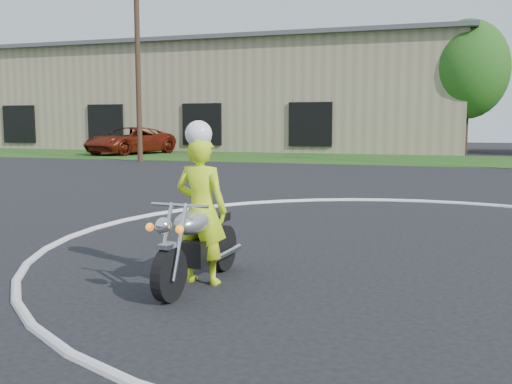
% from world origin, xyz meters
% --- Properties ---
extents(ground, '(120.00, 120.00, 0.00)m').
position_xyz_m(ground, '(0.00, 0.00, 0.00)').
color(ground, black).
rests_on(ground, ground).
extents(grass_strip, '(120.00, 10.00, 0.02)m').
position_xyz_m(grass_strip, '(0.00, 27.00, 0.01)').
color(grass_strip, '#1E4714').
rests_on(grass_strip, ground).
extents(primary_motorcycle, '(0.75, 2.15, 1.13)m').
position_xyz_m(primary_motorcycle, '(-2.53, 0.06, 0.55)').
color(primary_motorcycle, black).
rests_on(primary_motorcycle, ground).
extents(rider_primary_grp, '(0.72, 0.50, 2.10)m').
position_xyz_m(rider_primary_grp, '(-2.53, 0.20, 1.01)').
color(rider_primary_grp, '#D4FF1A').
rests_on(rider_primary_grp, ground).
extents(pickup_grp, '(4.62, 7.10, 1.82)m').
position_xyz_m(pickup_grp, '(-19.37, 27.49, 0.91)').
color(pickup_grp, '#5E170A').
rests_on(pickup_grp, ground).
extents(warehouse, '(41.00, 17.00, 8.30)m').
position_xyz_m(warehouse, '(-18.00, 39.99, 4.16)').
color(warehouse, tan).
rests_on(warehouse, ground).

